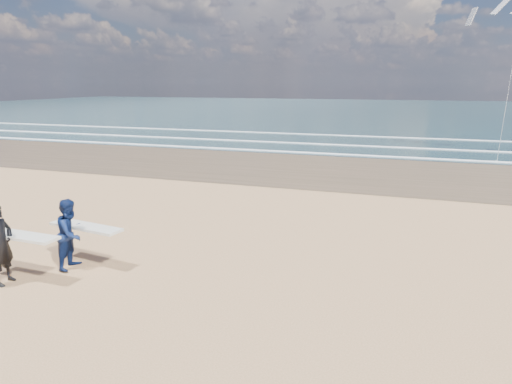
% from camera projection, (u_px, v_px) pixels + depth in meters
% --- Properties ---
extents(ocean, '(220.00, 100.00, 0.02)m').
position_uv_depth(ocean, '(493.00, 113.00, 70.97)').
color(ocean, '#1A353A').
rests_on(ocean, ground).
extents(surfer_near, '(2.22, 1.05, 2.01)m').
position_uv_depth(surfer_near, '(3.00, 243.00, 11.01)').
color(surfer_near, black).
rests_on(surfer_near, ground).
extents(surfer_far, '(2.25, 1.25, 1.88)m').
position_uv_depth(surfer_far, '(72.00, 233.00, 11.99)').
color(surfer_far, '#0D1C49').
rests_on(surfer_far, ground).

